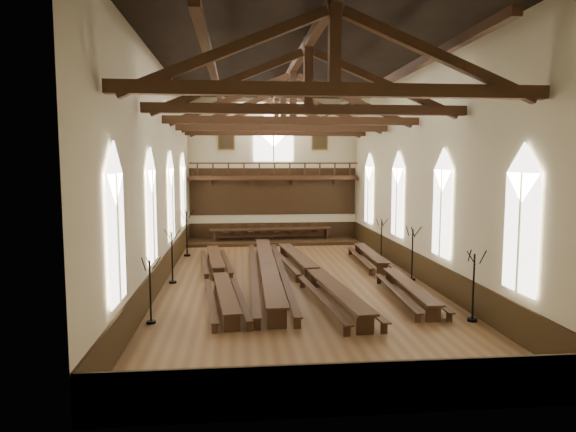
# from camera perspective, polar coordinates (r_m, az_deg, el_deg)

# --- Properties ---
(ground) EXTENTS (26.00, 26.00, 0.00)m
(ground) POSITION_cam_1_polar(r_m,az_deg,el_deg) (24.25, 0.55, -7.15)
(ground) COLOR brown
(ground) RESTS_ON ground
(room_walls) EXTENTS (26.00, 26.00, 26.00)m
(room_walls) POSITION_cam_1_polar(r_m,az_deg,el_deg) (23.64, 0.56, 8.28)
(room_walls) COLOR beige
(room_walls) RESTS_ON ground
(wainscot_band) EXTENTS (12.00, 26.00, 1.20)m
(wainscot_band) POSITION_cam_1_polar(r_m,az_deg,el_deg) (24.12, 0.55, -5.76)
(wainscot_band) COLOR #31230E
(wainscot_band) RESTS_ON ground
(side_windows) EXTENTS (11.85, 19.80, 4.50)m
(side_windows) POSITION_cam_1_polar(r_m,az_deg,el_deg) (23.68, 0.56, 1.70)
(side_windows) COLOR white
(side_windows) RESTS_ON room_walls
(end_window) EXTENTS (2.80, 0.12, 3.80)m
(end_window) POSITION_cam_1_polar(r_m,az_deg,el_deg) (36.51, -1.63, 8.68)
(end_window) COLOR white
(end_window) RESTS_ON room_walls
(minstrels_gallery) EXTENTS (11.80, 1.24, 3.70)m
(minstrels_gallery) POSITION_cam_1_polar(r_m,az_deg,el_deg) (36.27, -1.59, 3.45)
(minstrels_gallery) COLOR #3A1F12
(minstrels_gallery) RESTS_ON room_walls
(portraits) EXTENTS (7.75, 0.09, 1.45)m
(portraits) POSITION_cam_1_polar(r_m,az_deg,el_deg) (36.50, -1.63, 8.48)
(portraits) COLOR brown
(portraits) RESTS_ON room_walls
(roof_trusses) EXTENTS (11.70, 25.70, 2.80)m
(roof_trusses) POSITION_cam_1_polar(r_m,az_deg,el_deg) (23.77, 0.57, 12.52)
(roof_trusses) COLOR #3A1F12
(roof_trusses) RESTS_ON room_walls
(refectory_row_a) EXTENTS (1.98, 13.86, 0.68)m
(refectory_row_a) POSITION_cam_1_polar(r_m,az_deg,el_deg) (23.48, -7.67, -6.40)
(refectory_row_a) COLOR #3A1F12
(refectory_row_a) RESTS_ON ground
(refectory_row_b) EXTENTS (1.75, 15.00, 0.81)m
(refectory_row_b) POSITION_cam_1_polar(r_m,az_deg,el_deg) (24.18, -2.25, -5.76)
(refectory_row_b) COLOR #3A1F12
(refectory_row_b) RESTS_ON ground
(refectory_row_c) EXTENTS (2.18, 14.55, 0.75)m
(refectory_row_c) POSITION_cam_1_polar(r_m,az_deg,el_deg) (23.31, 2.81, -6.31)
(refectory_row_c) COLOR #3A1F12
(refectory_row_c) RESTS_ON ground
(refectory_row_d) EXTENTS (1.60, 13.69, 0.67)m
(refectory_row_d) POSITION_cam_1_polar(r_m,az_deg,el_deg) (24.78, 10.94, -5.82)
(refectory_row_d) COLOR #3A1F12
(refectory_row_d) RESTS_ON ground
(dais) EXTENTS (11.40, 3.16, 0.21)m
(dais) POSITION_cam_1_polar(r_m,az_deg,el_deg) (35.37, -1.87, -2.80)
(dais) COLOR #31230E
(dais) RESTS_ON ground
(high_table) EXTENTS (8.40, 1.51, 0.78)m
(high_table) POSITION_cam_1_polar(r_m,az_deg,el_deg) (35.26, -1.87, -1.57)
(high_table) COLOR #3A1F12
(high_table) RESTS_ON dais
(high_chairs) EXTENTS (6.76, 0.46, 0.99)m
(high_chairs) POSITION_cam_1_polar(r_m,az_deg,el_deg) (36.08, -1.95, -1.60)
(high_chairs) COLOR #3A1F12
(high_chairs) RESTS_ON dais
(candelabrum_left_near) EXTENTS (0.67, 0.71, 2.33)m
(candelabrum_left_near) POSITION_cam_1_polar(r_m,az_deg,el_deg) (18.42, -15.02, -9.34)
(candelabrum_left_near) COLOR black
(candelabrum_left_near) RESTS_ON ground
(candelabrum_left_mid) EXTENTS (0.75, 0.72, 2.49)m
(candelabrum_left_mid) POSITION_cam_1_polar(r_m,az_deg,el_deg) (24.12, -12.73, -5.53)
(candelabrum_left_mid) COLOR black
(candelabrum_left_mid) RESTS_ON ground
(candelabrum_left_far) EXTENTS (0.83, 0.80, 2.78)m
(candelabrum_left_far) POSITION_cam_1_polar(r_m,az_deg,el_deg) (30.79, -11.17, -2.85)
(candelabrum_left_far) COLOR black
(candelabrum_left_far) RESTS_ON ground
(candelabrum_right_near) EXTENTS (0.75, 0.73, 2.51)m
(candelabrum_right_near) POSITION_cam_1_polar(r_m,az_deg,el_deg) (19.12, 19.86, -8.76)
(candelabrum_right_near) COLOR black
(candelabrum_right_near) RESTS_ON ground
(candelabrum_right_mid) EXTENTS (0.74, 0.77, 2.55)m
(candelabrum_right_mid) POSITION_cam_1_polar(r_m,az_deg,el_deg) (24.77, 13.61, -5.21)
(candelabrum_right_mid) COLOR black
(candelabrum_right_mid) RESTS_ON ground
(candelabrum_right_far) EXTENTS (0.71, 0.68, 2.35)m
(candelabrum_right_far) POSITION_cam_1_polar(r_m,az_deg,el_deg) (29.64, 10.32, -3.42)
(candelabrum_right_far) COLOR black
(candelabrum_right_far) RESTS_ON ground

